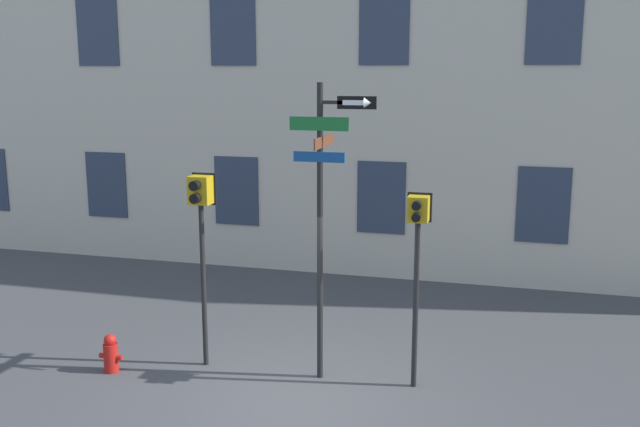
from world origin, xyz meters
The scene contains 6 objects.
ground_plane centered at (0.00, 0.00, 0.00)m, with size 60.00×60.00×0.00m, color #424244.
building_facade centered at (0.00, 6.71, 5.51)m, with size 24.00×0.63×11.03m.
street_sign_pole centered at (0.16, 0.89, 2.68)m, with size 1.25×1.02×4.43m.
pedestrian_signal_left centered at (-1.77, 0.86, 2.41)m, with size 0.39×0.40×3.06m.
pedestrian_signal_right centered at (1.52, 0.94, 2.23)m, with size 0.35×0.40×2.89m.
fire_hydrant centered at (-3.08, 0.23, 0.29)m, with size 0.38×0.22×0.61m.
Camera 1 is at (2.79, -8.92, 4.58)m, focal length 40.00 mm.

